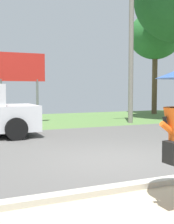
% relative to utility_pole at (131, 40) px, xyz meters
% --- Properties ---
extents(ground_plane, '(40.00, 22.00, 0.20)m').
position_rel_utility_pole_xyz_m(ground_plane, '(-4.69, -3.91, -4.21)').
color(ground_plane, '#565451').
extents(utility_pole, '(1.80, 0.24, 7.96)m').
position_rel_utility_pole_xyz_m(utility_pole, '(0.00, 0.00, 0.00)').
color(utility_pole, gray).
rests_on(utility_pole, ground_plane).
extents(roadside_billboard, '(2.60, 0.12, 3.50)m').
position_rel_utility_pole_xyz_m(roadside_billboard, '(-5.16, 2.07, -1.61)').
color(roadside_billboard, slate).
rests_on(roadside_billboard, ground_plane).
extents(tree_center_back, '(3.57, 3.57, 7.00)m').
position_rel_utility_pole_xyz_m(tree_center_back, '(4.65, 4.33, 1.18)').
color(tree_center_back, brown).
rests_on(tree_center_back, ground_plane).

